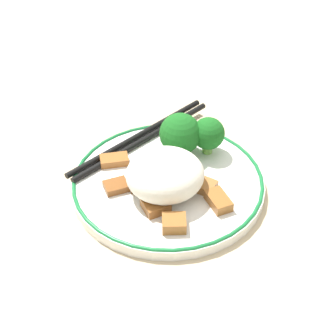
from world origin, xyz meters
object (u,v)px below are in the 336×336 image
object	(u,v)px
plate	(168,183)
broccoli_back_left	(208,134)
broccoli_back_center	(180,134)
chopsticks	(140,138)

from	to	relation	value
plate	broccoli_back_left	xyz separation A→B (m)	(0.07, 0.04, 0.03)
plate	broccoli_back_center	xyz separation A→B (m)	(0.03, 0.05, 0.04)
broccoli_back_left	chopsticks	distance (m)	0.10
chopsticks	broccoli_back_left	bearing A→B (deg)	-29.95
plate	chopsticks	bearing A→B (deg)	100.09
plate	broccoli_back_center	size ratio (longest dim) A/B	4.12
plate	broccoli_back_left	distance (m)	0.09
plate	broccoli_back_left	bearing A→B (deg)	33.53
broccoli_back_center	chopsticks	size ratio (longest dim) A/B	0.27
plate	broccoli_back_center	distance (m)	0.07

